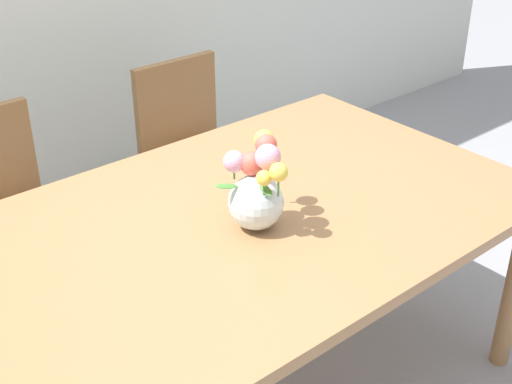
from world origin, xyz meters
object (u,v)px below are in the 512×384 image
Objects in this scene: chair_left at (0,211)px; flower_vase at (257,190)px; dining_table at (244,234)px; chair_right at (192,146)px.

chair_left is 3.18× the size of flower_vase.
chair_right reaches higher than dining_table.
chair_left is 0.90m from chair_right.
dining_table is 0.21m from flower_vase.
flower_vase is (-0.46, -1.00, 0.36)m from chair_right.
dining_table is 1.04m from chair_right.
chair_left and chair_right have the same top height.
chair_left is at bearing 115.96° from dining_table.
dining_table is at bearing 64.04° from chair_right.
flower_vase is at bearing -97.26° from dining_table.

